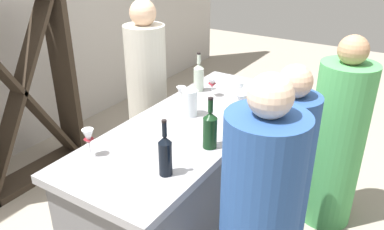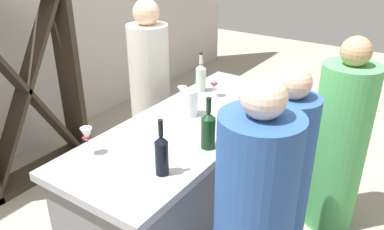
# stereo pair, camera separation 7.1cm
# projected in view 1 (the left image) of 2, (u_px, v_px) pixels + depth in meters

# --- Properties ---
(bar_counter) EXTENTS (1.95, 0.75, 0.95)m
(bar_counter) POSITION_uv_depth(u_px,v_px,m) (192.00, 180.00, 2.76)
(bar_counter) COLOR slate
(bar_counter) RESTS_ON ground
(wine_rack) EXTENTS (1.03, 0.28, 1.71)m
(wine_rack) POSITION_uv_depth(u_px,v_px,m) (19.00, 92.00, 3.28)
(wine_rack) COLOR #33281E
(wine_rack) RESTS_ON ground
(wine_bottle_leftmost_near_black) EXTENTS (0.07, 0.07, 0.31)m
(wine_bottle_leftmost_near_black) POSITION_uv_depth(u_px,v_px,m) (165.00, 154.00, 1.96)
(wine_bottle_leftmost_near_black) COLOR black
(wine_bottle_leftmost_near_black) RESTS_ON bar_counter
(wine_bottle_second_left_dark_green) EXTENTS (0.08, 0.08, 0.31)m
(wine_bottle_second_left_dark_green) POSITION_uv_depth(u_px,v_px,m) (210.00, 129.00, 2.21)
(wine_bottle_second_left_dark_green) COLOR black
(wine_bottle_second_left_dark_green) RESTS_ON bar_counter
(wine_bottle_center_clear_pale) EXTENTS (0.08, 0.08, 0.31)m
(wine_bottle_center_clear_pale) POSITION_uv_depth(u_px,v_px,m) (199.00, 77.00, 3.00)
(wine_bottle_center_clear_pale) COLOR #B7C6B2
(wine_bottle_center_clear_pale) RESTS_ON bar_counter
(wine_glass_near_left) EXTENTS (0.08, 0.08, 0.13)m
(wine_glass_near_left) POSITION_uv_depth(u_px,v_px,m) (229.00, 113.00, 2.46)
(wine_glass_near_left) COLOR white
(wine_glass_near_left) RESTS_ON bar_counter
(wine_glass_near_center) EXTENTS (0.08, 0.08, 0.15)m
(wine_glass_near_center) POSITION_uv_depth(u_px,v_px,m) (241.00, 101.00, 2.61)
(wine_glass_near_center) COLOR white
(wine_glass_near_center) RESTS_ON bar_counter
(wine_glass_near_right) EXTENTS (0.07, 0.07, 0.13)m
(wine_glass_near_right) POSITION_uv_depth(u_px,v_px,m) (240.00, 87.00, 2.87)
(wine_glass_near_right) COLOR white
(wine_glass_near_right) RESTS_ON bar_counter
(wine_glass_far_left) EXTENTS (0.07, 0.07, 0.15)m
(wine_glass_far_left) POSITION_uv_depth(u_px,v_px,m) (212.00, 84.00, 2.91)
(wine_glass_far_left) COLOR white
(wine_glass_far_left) RESTS_ON bar_counter
(wine_glass_far_center) EXTENTS (0.07, 0.07, 0.15)m
(wine_glass_far_center) POSITION_uv_depth(u_px,v_px,m) (181.00, 92.00, 2.74)
(wine_glass_far_center) COLOR white
(wine_glass_far_center) RESTS_ON bar_counter
(wine_glass_far_right) EXTENTS (0.07, 0.07, 0.17)m
(wine_glass_far_right) POSITION_uv_depth(u_px,v_px,m) (89.00, 138.00, 2.12)
(wine_glass_far_right) COLOR white
(wine_glass_far_right) RESTS_ON bar_counter
(water_pitcher) EXTENTS (0.11, 0.11, 0.18)m
(water_pitcher) POSITION_uv_depth(u_px,v_px,m) (190.00, 103.00, 2.61)
(water_pitcher) COLOR silver
(water_pitcher) RESTS_ON bar_counter
(person_center_guest) EXTENTS (0.38, 0.38, 1.43)m
(person_center_guest) POSITION_uv_depth(u_px,v_px,m) (283.00, 181.00, 2.44)
(person_center_guest) COLOR #284C8C
(person_center_guest) RESTS_ON ground
(person_right_guest) EXTENTS (0.52, 0.52, 1.48)m
(person_right_guest) POSITION_uv_depth(u_px,v_px,m) (336.00, 143.00, 2.85)
(person_right_guest) COLOR #4CA559
(person_right_guest) RESTS_ON ground
(person_server_behind) EXTENTS (0.42, 0.42, 1.62)m
(person_server_behind) POSITION_uv_depth(u_px,v_px,m) (148.00, 102.00, 3.34)
(person_server_behind) COLOR beige
(person_server_behind) RESTS_ON ground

